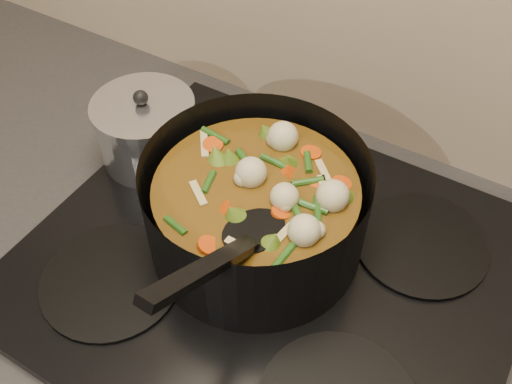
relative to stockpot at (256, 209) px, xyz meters
The scene contains 3 objects.
stovetop 0.08m from the stockpot, 31.60° to the right, with size 0.62×0.54×0.03m.
stockpot is the anchor object (origin of this frame).
saucepan 0.23m from the stockpot, 165.14° to the left, with size 0.15×0.15×0.12m.
Camera 1 is at (0.21, 1.55, 1.55)m, focal length 40.00 mm.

